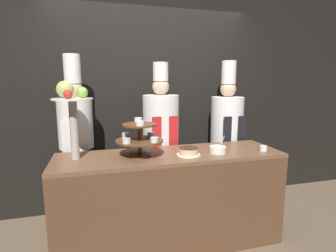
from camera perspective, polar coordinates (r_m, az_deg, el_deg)
name	(u,v)px	position (r m, az deg, el deg)	size (l,w,h in m)	color
wall_back	(150,98)	(3.36, -3.90, 6.09)	(10.00, 0.06, 2.80)	black
buffet_counter	(171,199)	(2.68, 0.59, -15.64)	(2.15, 0.62, 0.93)	brown
tiered_stand	(139,137)	(2.39, -6.23, -2.37)	(0.43, 0.43, 0.34)	brown
fruit_pedestal	(71,104)	(2.42, -20.38, 4.54)	(0.34, 0.34, 0.69)	#B2ADA8
cake_round	(188,152)	(2.45, 4.48, -5.56)	(0.22, 0.22, 0.07)	white
cup_white	(263,148)	(2.77, 20.04, -4.56)	(0.07, 0.07, 0.05)	white
serving_bowl_near	(218,150)	(2.57, 10.78, -5.05)	(0.16, 0.16, 0.17)	white
chef_left	(76,138)	(2.97, -19.33, -2.44)	(0.36, 0.36, 1.88)	#38332D
chef_center_left	(161,135)	(3.05, -1.55, -2.01)	(0.41, 0.41, 1.82)	#38332D
chef_center_right	(227,132)	(3.35, 12.63, -1.27)	(0.40, 0.40, 1.85)	#28282D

